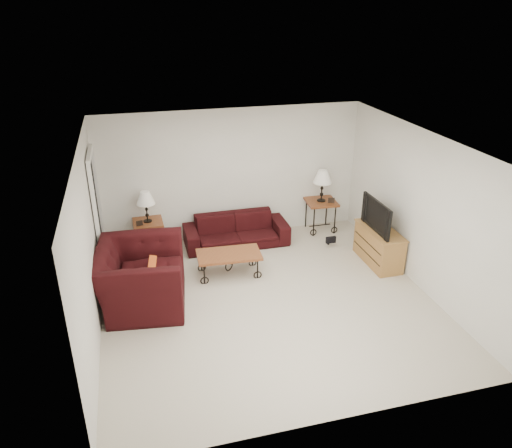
# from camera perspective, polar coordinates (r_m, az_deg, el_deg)

# --- Properties ---
(ground) EXTENTS (5.00, 5.00, 0.00)m
(ground) POSITION_cam_1_polar(r_m,az_deg,el_deg) (7.74, 1.34, -8.85)
(ground) COLOR beige
(ground) RESTS_ON ground
(wall_back) EXTENTS (5.00, 0.02, 2.50)m
(wall_back) POSITION_cam_1_polar(r_m,az_deg,el_deg) (9.39, -2.83, 5.82)
(wall_back) COLOR white
(wall_back) RESTS_ON ground
(wall_front) EXTENTS (5.00, 0.02, 2.50)m
(wall_front) POSITION_cam_1_polar(r_m,az_deg,el_deg) (5.11, 9.43, -11.97)
(wall_front) COLOR white
(wall_front) RESTS_ON ground
(wall_left) EXTENTS (0.02, 5.00, 2.50)m
(wall_left) POSITION_cam_1_polar(r_m,az_deg,el_deg) (6.93, -18.87, -2.65)
(wall_left) COLOR white
(wall_left) RESTS_ON ground
(wall_right) EXTENTS (0.02, 5.00, 2.50)m
(wall_right) POSITION_cam_1_polar(r_m,az_deg,el_deg) (8.14, 18.61, 1.49)
(wall_right) COLOR white
(wall_right) RESTS_ON ground
(ceiling) EXTENTS (5.00, 5.00, 0.00)m
(ceiling) POSITION_cam_1_polar(r_m,az_deg,el_deg) (6.70, 1.55, 9.30)
(ceiling) COLOR white
(ceiling) RESTS_ON wall_back
(doorway) EXTENTS (0.08, 0.94, 2.04)m
(doorway) POSITION_cam_1_polar(r_m,az_deg,el_deg) (8.52, -17.99, 0.92)
(doorway) COLOR black
(doorway) RESTS_ON ground
(sofa) EXTENTS (1.95, 0.76, 0.57)m
(sofa) POSITION_cam_1_polar(r_m,az_deg,el_deg) (9.31, -2.31, -0.76)
(sofa) COLOR black
(sofa) RESTS_ON ground
(side_table_left) EXTENTS (0.54, 0.54, 0.58)m
(side_table_left) POSITION_cam_1_polar(r_m,az_deg,el_deg) (9.29, -12.31, -1.34)
(side_table_left) COLOR brown
(side_table_left) RESTS_ON ground
(side_table_right) EXTENTS (0.62, 0.62, 0.64)m
(side_table_right) POSITION_cam_1_polar(r_m,az_deg,el_deg) (9.94, 7.48, 0.98)
(side_table_right) COLOR brown
(side_table_right) RESTS_ON ground
(lamp_left) EXTENTS (0.34, 0.34, 0.58)m
(lamp_left) POSITION_cam_1_polar(r_m,az_deg,el_deg) (9.06, -12.63, 1.97)
(lamp_left) COLOR black
(lamp_left) RESTS_ON side_table_left
(lamp_right) EXTENTS (0.39, 0.39, 0.64)m
(lamp_right) POSITION_cam_1_polar(r_m,az_deg,el_deg) (9.70, 7.69, 4.43)
(lamp_right) COLOR black
(lamp_right) RESTS_ON side_table_right
(photo_frame_left) EXTENTS (0.12, 0.04, 0.10)m
(photo_frame_left) POSITION_cam_1_polar(r_m,az_deg,el_deg) (9.02, -13.38, 0.09)
(photo_frame_left) COLOR black
(photo_frame_left) RESTS_ON side_table_left
(photo_frame_right) EXTENTS (0.13, 0.05, 0.11)m
(photo_frame_right) POSITION_cam_1_polar(r_m,az_deg,el_deg) (9.73, 8.75, 2.73)
(photo_frame_right) COLOR black
(photo_frame_right) RESTS_ON side_table_right
(coffee_table) EXTENTS (1.09, 0.63, 0.40)m
(coffee_table) POSITION_cam_1_polar(r_m,az_deg,el_deg) (8.34, -3.14, -4.65)
(coffee_table) COLOR brown
(coffee_table) RESTS_ON ground
(armchair) EXTENTS (1.44, 1.59, 0.94)m
(armchair) POSITION_cam_1_polar(r_m,az_deg,el_deg) (7.63, -13.26, -6.00)
(armchair) COLOR black
(armchair) RESTS_ON ground
(throw_pillow) EXTENTS (0.16, 0.44, 0.43)m
(throw_pillow) POSITION_cam_1_polar(r_m,az_deg,el_deg) (7.56, -12.14, -5.74)
(throw_pillow) COLOR #BF4118
(throw_pillow) RESTS_ON armchair
(tv_stand) EXTENTS (0.44, 1.06, 0.64)m
(tv_stand) POSITION_cam_1_polar(r_m,az_deg,el_deg) (8.91, 14.05, -2.51)
(tv_stand) COLOR #A1743C
(tv_stand) RESTS_ON ground
(television) EXTENTS (0.13, 0.95, 0.55)m
(television) POSITION_cam_1_polar(r_m,az_deg,el_deg) (8.65, 14.33, 0.98)
(television) COLOR black
(television) RESTS_ON tv_stand
(backpack) EXTENTS (0.35, 0.30, 0.38)m
(backpack) POSITION_cam_1_polar(r_m,az_deg,el_deg) (9.41, 8.46, -1.36)
(backpack) COLOR black
(backpack) RESTS_ON ground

